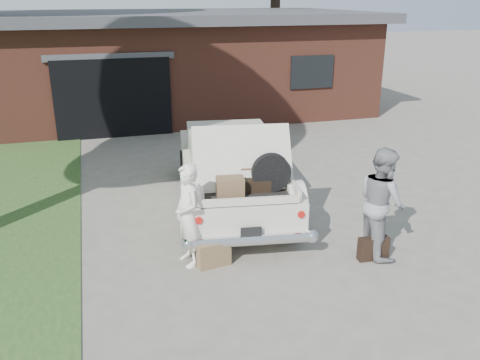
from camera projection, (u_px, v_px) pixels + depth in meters
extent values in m
plane|color=gray|center=(251.00, 260.00, 7.76)|extent=(90.00, 90.00, 0.00)
cube|color=brown|center=(179.00, 65.00, 17.87)|extent=(12.00, 7.00, 3.00)
cube|color=#4C4C51|center=(177.00, 16.00, 17.31)|extent=(12.80, 7.80, 0.30)
cube|color=black|center=(113.00, 98.00, 14.23)|extent=(3.20, 0.30, 2.20)
cube|color=#4C4C51|center=(110.00, 57.00, 13.78)|extent=(3.50, 0.12, 0.18)
cube|color=black|center=(312.00, 72.00, 15.60)|extent=(1.40, 0.08, 1.00)
cylinder|color=#38281E|center=(275.00, 23.00, 23.06)|extent=(0.44, 0.44, 5.24)
cube|color=beige|center=(231.00, 174.00, 9.73)|extent=(2.45, 4.89, 0.61)
cube|color=beige|center=(229.00, 143.00, 9.80)|extent=(1.80, 2.08, 0.49)
cube|color=black|center=(224.00, 133.00, 10.64)|extent=(1.44, 0.29, 0.41)
cube|color=black|center=(235.00, 158.00, 8.98)|extent=(1.44, 0.29, 0.41)
cylinder|color=black|center=(193.00, 225.00, 8.23)|extent=(0.29, 0.64, 0.62)
cylinder|color=black|center=(292.00, 219.00, 8.45)|extent=(0.29, 0.64, 0.62)
cylinder|color=black|center=(185.00, 164.00, 11.19)|extent=(0.29, 0.64, 0.62)
cylinder|color=black|center=(259.00, 161.00, 11.41)|extent=(0.29, 0.64, 0.62)
cylinder|color=silver|center=(251.00, 240.00, 7.58)|extent=(1.92, 0.45, 0.17)
cylinder|color=#A5140F|center=(199.00, 220.00, 7.42)|extent=(0.12, 0.11, 0.11)
cylinder|color=#A5140F|center=(301.00, 214.00, 7.62)|extent=(0.12, 0.11, 0.11)
cube|color=black|center=(251.00, 232.00, 7.51)|extent=(0.32, 0.07, 0.16)
cube|color=black|center=(245.00, 192.00, 7.96)|extent=(1.59, 1.23, 0.04)
cube|color=beige|center=(197.00, 189.00, 7.83)|extent=(0.21, 1.03, 0.17)
cube|color=beige|center=(292.00, 184.00, 8.03)|extent=(0.21, 1.03, 0.17)
cube|color=beige|center=(250.00, 201.00, 7.46)|extent=(1.49, 0.28, 0.11)
cube|color=beige|center=(243.00, 158.00, 8.03)|extent=(1.64, 0.79, 0.95)
cube|color=#42271C|center=(234.00, 185.00, 7.98)|extent=(0.60, 0.44, 0.18)
cube|color=brown|center=(230.00, 186.00, 7.74)|extent=(0.45, 0.33, 0.29)
cube|color=black|center=(249.00, 183.00, 8.01)|extent=(0.68, 0.50, 0.19)
cube|color=brown|center=(254.00, 170.00, 8.16)|extent=(0.49, 0.36, 0.16)
cylinder|color=black|center=(271.00, 173.00, 7.86)|extent=(0.62, 0.24, 0.61)
imported|color=white|center=(188.00, 215.00, 7.43)|extent=(0.48, 0.63, 1.57)
imported|color=gray|center=(382.00, 202.00, 7.70)|extent=(0.67, 0.85, 1.72)
cube|color=olive|center=(214.00, 255.00, 7.53)|extent=(0.52, 0.24, 0.39)
cube|color=black|center=(373.00, 249.00, 7.74)|extent=(0.48, 0.18, 0.36)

